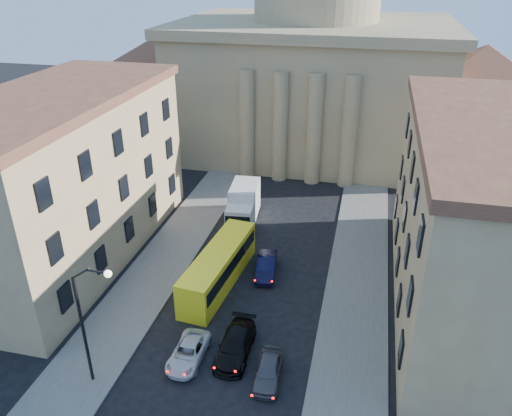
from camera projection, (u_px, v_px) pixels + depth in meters
The scene contains 12 objects.
sidewalk_left at pixel (144, 287), 40.96m from camera, with size 5.00×60.00×0.15m, color #585650.
sidewalk_right at pixel (354, 318), 37.49m from camera, with size 5.00×60.00×0.15m, color #585650.
church at pixel (313, 61), 66.44m from camera, with size 68.02×28.76×36.60m.
building_left at pixel (64, 177), 42.85m from camera, with size 11.60×26.60×14.70m.
building_right at pixel (486, 220), 35.91m from camera, with size 11.60×26.60×14.70m.
street_lamp at pixel (88, 316), 29.61m from camera, with size 2.62×0.44×8.83m.
car_left_mid at pixel (188, 352), 33.48m from camera, with size 2.05×4.45×1.24m, color silver.
car_right_mid at pixel (235, 345), 33.92m from camera, with size 2.12×5.21×1.51m, color black.
car_right_far at pixel (268, 370), 31.92m from camera, with size 1.65×4.09×1.39m, color #454549.
car_right_distant at pixel (266, 266), 42.55m from camera, with size 1.59×4.55×1.50m, color black.
city_bus at pixel (219, 266), 40.91m from camera, with size 3.58×11.20×3.10m.
box_truck at pixel (243, 206), 50.68m from camera, with size 3.17×6.83×3.64m.
Camera 1 is at (8.12, -12.60, 24.40)m, focal length 35.00 mm.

